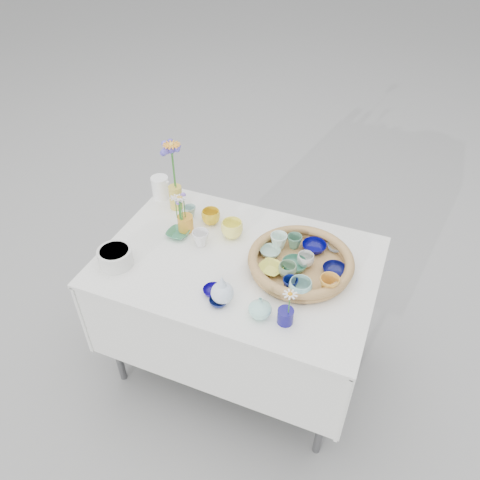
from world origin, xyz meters
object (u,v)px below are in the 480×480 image
at_px(display_table, 239,360).
at_px(wicker_tray, 301,262).
at_px(bud_vase_seafoam, 260,307).
at_px(tall_vase_yellow, 176,197).

height_order(display_table, wicker_tray, wicker_tray).
distance_m(wicker_tray, bud_vase_seafoam, 0.34).
xyz_separation_m(wicker_tray, tall_vase_yellow, (-0.74, 0.21, 0.03)).
xyz_separation_m(wicker_tray, bud_vase_seafoam, (-0.07, -0.33, 0.01)).
bearing_deg(bud_vase_seafoam, tall_vase_yellow, 141.05).
bearing_deg(bud_vase_seafoam, wicker_tray, 77.41).
distance_m(display_table, bud_vase_seafoam, 0.88).
relative_size(bud_vase_seafoam, tall_vase_yellow, 0.76).
height_order(display_table, bud_vase_seafoam, bud_vase_seafoam).
xyz_separation_m(display_table, bud_vase_seafoam, (0.21, -0.28, 0.81)).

